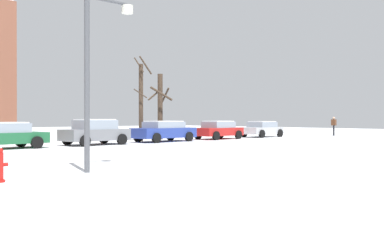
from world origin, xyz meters
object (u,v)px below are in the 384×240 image
object	(u,v)px
parked_car_silver	(262,129)
parked_car_green	(2,135)
parked_car_blue	(164,131)
pedestrian_crossing	(334,125)
parked_car_red	(218,130)
street_lamp	(96,62)
parked_car_gray	(95,132)

from	to	relation	value
parked_car_silver	parked_car_green	bearing A→B (deg)	-180.00
parked_car_silver	parked_car_blue	bearing A→B (deg)	-179.46
parked_car_silver	pedestrian_crossing	bearing A→B (deg)	-17.85
parked_car_red	parked_car_silver	bearing A→B (deg)	0.67
parked_car_red	parked_car_silver	distance (m)	5.30
parked_car_green	parked_car_silver	bearing A→B (deg)	0.00
parked_car_blue	pedestrian_crossing	distance (m)	18.03
parked_car_red	parked_car_silver	size ratio (longest dim) A/B	1.00
street_lamp	parked_car_gray	xyz separation A→B (m)	(6.92, 11.69, -2.49)
parked_car_gray	pedestrian_crossing	size ratio (longest dim) A/B	2.36
parked_car_red	pedestrian_crossing	xyz separation A→B (m)	(12.59, -2.29, 0.28)
parked_car_red	parked_car_gray	bearing A→B (deg)	-179.40
parked_car_silver	parked_car_gray	bearing A→B (deg)	-179.37
street_lamp	parked_car_red	xyz separation A→B (m)	(17.52, 11.81, -2.55)
parked_car_blue	parked_car_gray	bearing A→B (deg)	-179.19
street_lamp	pedestrian_crossing	size ratio (longest dim) A/B	3.15
street_lamp	parked_car_green	bearing A→B (deg)	82.18
parked_car_green	pedestrian_crossing	world-z (taller)	pedestrian_crossing
street_lamp	parked_car_blue	world-z (taller)	street_lamp
parked_car_green	parked_car_silver	distance (m)	21.18
street_lamp	parked_car_silver	xyz separation A→B (m)	(22.81, 11.87, -2.58)
pedestrian_crossing	street_lamp	bearing A→B (deg)	-162.46
street_lamp	parked_car_silver	distance (m)	25.84
pedestrian_crossing	parked_car_blue	bearing A→B (deg)	172.83
parked_car_blue	parked_car_silver	size ratio (longest dim) A/B	1.14
parked_car_blue	parked_car_silver	bearing A→B (deg)	0.54
parked_car_green	parked_car_silver	xyz separation A→B (m)	(21.18, 0.00, -0.03)
street_lamp	parked_car_blue	bearing A→B (deg)	43.92
parked_car_blue	parked_car_red	size ratio (longest dim) A/B	1.14
parked_car_gray	parked_car_red	size ratio (longest dim) A/B	1.00
parked_car_blue	parked_car_red	xyz separation A→B (m)	(5.30, 0.04, -0.02)
parked_car_gray	pedestrian_crossing	bearing A→B (deg)	-5.36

